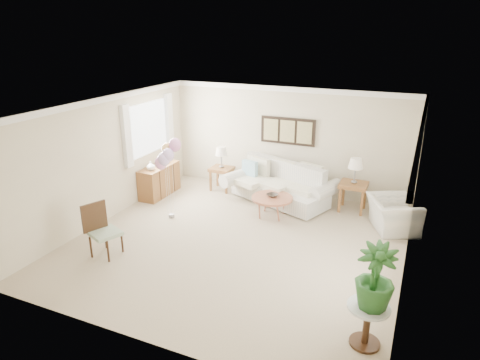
{
  "coord_description": "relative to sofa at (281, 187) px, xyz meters",
  "views": [
    {
      "loc": [
        3.0,
        -6.68,
        3.92
      ],
      "look_at": [
        -0.21,
        0.6,
        1.05
      ],
      "focal_mm": 32.0,
      "sensor_mm": 36.0,
      "label": 1
    }
  ],
  "objects": [
    {
      "name": "decor_bowl",
      "position": [
        0.1,
        -0.86,
        0.12
      ],
      "size": [
        0.3,
        0.3,
        0.06
      ],
      "primitive_type": "imported",
      "rotation": [
        0.0,
        0.0,
        -0.33
      ],
      "color": "#2F2620",
      "rests_on": "coffee_table"
    },
    {
      "name": "wall_art_triptych",
      "position": [
        -0.09,
        0.67,
        1.18
      ],
      "size": [
        1.35,
        0.06,
        0.65
      ],
      "color": "black",
      "rests_on": "ground"
    },
    {
      "name": "sofa",
      "position": [
        0.0,
        0.0,
        0.0
      ],
      "size": [
        2.82,
        1.7,
        0.93
      ],
      "color": "beige",
      "rests_on": "ground"
    },
    {
      "name": "credenza",
      "position": [
        -2.85,
        -0.79,
        0.0
      ],
      "size": [
        0.46,
        1.2,
        0.74
      ],
      "color": "brown",
      "rests_on": "ground"
    },
    {
      "name": "vase_white",
      "position": [
        -2.83,
        -1.13,
        0.48
      ],
      "size": [
        0.26,
        0.26,
        0.21
      ],
      "primitive_type": "imported",
      "rotation": [
        0.0,
        0.0,
        -0.37
      ],
      "color": "white",
      "rests_on": "credenza"
    },
    {
      "name": "vase_sage",
      "position": [
        -2.83,
        -0.5,
        0.46
      ],
      "size": [
        0.22,
        0.22,
        0.18
      ],
      "primitive_type": "imported",
      "rotation": [
        0.0,
        0.0,
        0.38
      ],
      "color": "#B7C3A1",
      "rests_on": "credenza"
    },
    {
      "name": "potted_plant",
      "position": [
        2.61,
        -4.18,
        0.66
      ],
      "size": [
        0.51,
        0.51,
        0.87
      ],
      "primitive_type": "imported",
      "rotation": [
        0.0,
        0.0,
        0.04
      ],
      "color": "#225320",
      "rests_on": "side_table"
    },
    {
      "name": "side_table",
      "position": [
        2.58,
        -4.17,
        0.08
      ],
      "size": [
        0.55,
        0.55,
        0.59
      ],
      "color": "silver",
      "rests_on": "ground"
    },
    {
      "name": "end_table_left",
      "position": [
        -1.6,
        0.13,
        0.13
      ],
      "size": [
        0.54,
        0.49,
        0.59
      ],
      "color": "brown",
      "rests_on": "ground"
    },
    {
      "name": "lamp_right",
      "position": [
        1.65,
        0.14,
        0.73
      ],
      "size": [
        0.32,
        0.32,
        0.57
      ],
      "color": "gray",
      "rests_on": "end_table_right"
    },
    {
      "name": "balloon_cluster",
      "position": [
        -1.88,
        -1.84,
        1.06
      ],
      "size": [
        0.48,
        0.49,
        1.77
      ],
      "color": "gray",
      "rests_on": "ground"
    },
    {
      "name": "accent_chair",
      "position": [
        -2.14,
        -3.67,
        0.14
      ],
      "size": [
        0.63,
        0.63,
        0.98
      ],
      "color": "#8FA286",
      "rests_on": "ground"
    },
    {
      "name": "armchair",
      "position": [
        2.56,
        -0.5,
        -0.04
      ],
      "size": [
        1.22,
        1.28,
        0.65
      ],
      "primitive_type": "imported",
      "rotation": [
        0.0,
        0.0,
        2.0
      ],
      "color": "beige",
      "rests_on": "ground"
    },
    {
      "name": "room_shell",
      "position": [
        -0.2,
        -2.2,
        1.26
      ],
      "size": [
        6.04,
        6.04,
        2.6
      ],
      "color": "beige",
      "rests_on": "ground"
    },
    {
      "name": "ground_plane",
      "position": [
        -0.09,
        -2.29,
        -0.37
      ],
      "size": [
        6.0,
        6.0,
        0.0
      ],
      "primitive_type": "plane",
      "color": "tan"
    },
    {
      "name": "end_table_right",
      "position": [
        1.65,
        0.14,
        0.18
      ],
      "size": [
        0.6,
        0.55,
        0.66
      ],
      "color": "brown",
      "rests_on": "ground"
    },
    {
      "name": "coffee_table",
      "position": [
        0.1,
        -0.88,
        0.05
      ],
      "size": [
        0.89,
        0.89,
        0.45
      ],
      "color": "#A46144",
      "rests_on": "ground"
    },
    {
      "name": "lamp_left",
      "position": [
        -1.6,
        0.13,
        0.64
      ],
      "size": [
        0.3,
        0.3,
        0.54
      ],
      "color": "gray",
      "rests_on": "end_table_left"
    }
  ]
}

